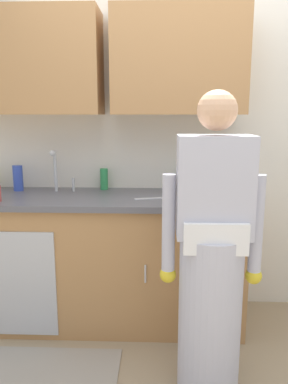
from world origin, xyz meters
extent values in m
cube|color=silver|center=(0.00, 1.05, 1.35)|extent=(4.80, 0.10, 2.70)
cube|color=#B27F4C|center=(-1.04, 0.83, 1.85)|extent=(0.91, 0.34, 0.70)
cube|color=#B27F4C|center=(-0.05, 0.83, 1.85)|extent=(0.91, 0.34, 0.70)
cube|color=#B27F4C|center=(-0.55, 0.70, 0.45)|extent=(1.90, 0.60, 0.90)
cube|color=#B7BABF|center=(-1.15, 0.39, 0.41)|extent=(0.60, 0.01, 0.72)
cylinder|color=silver|center=(-0.27, 0.39, 0.50)|extent=(0.01, 0.01, 0.12)
cylinder|color=silver|center=(0.16, 0.39, 0.50)|extent=(0.01, 0.01, 0.12)
cube|color=#595960|center=(-0.55, 0.70, 0.92)|extent=(1.96, 0.66, 0.04)
cube|color=#B7BABF|center=(-0.90, 0.70, 0.92)|extent=(0.50, 0.36, 0.03)
cylinder|color=#B7BABF|center=(-0.94, 0.85, 1.09)|extent=(0.02, 0.02, 0.30)
sphere|color=#B7BABF|center=(-0.94, 0.79, 1.23)|extent=(0.04, 0.04, 0.04)
cylinder|color=#B7BABF|center=(-0.81, 0.85, 0.99)|extent=(0.02, 0.02, 0.10)
cube|color=white|center=(0.10, -0.01, 0.03)|extent=(0.20, 0.26, 0.06)
cylinder|color=silver|center=(0.10, 0.01, 0.44)|extent=(0.34, 0.34, 0.88)
cube|color=silver|center=(0.10, 0.01, 1.14)|extent=(0.38, 0.22, 0.52)
sphere|color=#E2AB80|center=(0.10, 0.01, 1.52)|extent=(0.20, 0.20, 0.20)
cube|color=white|center=(0.10, -0.11, 0.90)|extent=(0.32, 0.04, 0.16)
cylinder|color=silver|center=(-0.13, 0.03, 0.93)|extent=(0.07, 0.07, 0.55)
sphere|color=yellow|center=(-0.13, 0.03, 0.65)|extent=(0.09, 0.09, 0.09)
cylinder|color=silver|center=(0.33, 0.03, 0.93)|extent=(0.07, 0.07, 0.55)
sphere|color=yellow|center=(0.33, 0.03, 0.65)|extent=(0.09, 0.09, 0.09)
cube|color=gray|center=(-0.81, 0.05, 0.01)|extent=(0.80, 0.50, 0.01)
cylinder|color=#2D8C4C|center=(-0.60, 0.93, 1.02)|extent=(0.06, 0.06, 0.16)
cylinder|color=#334CB2|center=(-1.23, 0.86, 1.03)|extent=(0.07, 0.07, 0.19)
cylinder|color=#2D8C4C|center=(0.07, 0.92, 1.05)|extent=(0.07, 0.07, 0.21)
cube|color=silver|center=(-0.23, 0.62, 0.94)|extent=(0.24, 0.08, 0.01)
camera|label=1|loc=(-0.19, -1.90, 1.50)|focal=35.65mm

